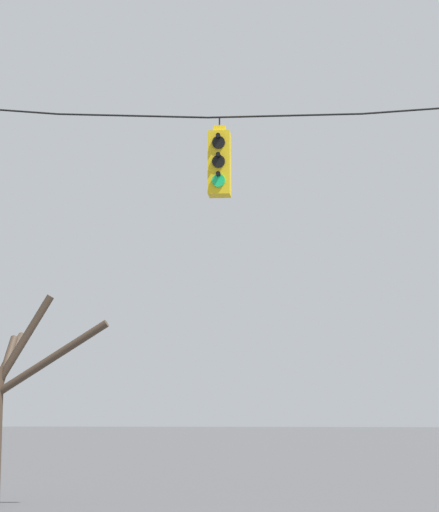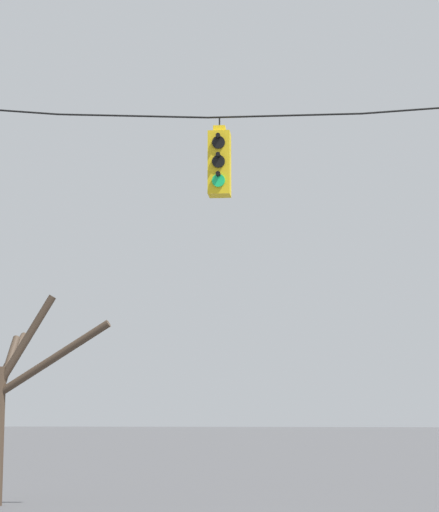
% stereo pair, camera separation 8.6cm
% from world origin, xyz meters
% --- Properties ---
extents(span_wire, '(16.73, 0.03, 0.73)m').
position_xyz_m(span_wire, '(0.00, 0.32, 6.87)').
color(span_wire, black).
extents(traffic_light_near_right_pole, '(0.34, 0.46, 1.25)m').
position_xyz_m(traffic_light_near_right_pole, '(-1.02, 0.31, 5.90)').
color(traffic_light_near_right_pole, yellow).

